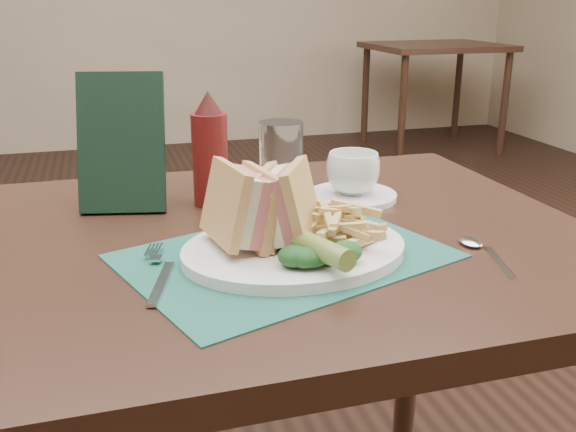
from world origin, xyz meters
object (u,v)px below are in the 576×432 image
object	(u,v)px
table_bg_right	(432,97)
saucer	(352,196)
placemat	(285,256)
check_presenter	(122,143)
drinking_glass	(281,160)
coffee_cup	(353,173)
ketchup_bottle	(210,149)
sandwich_half_b	(271,202)
plate	(294,250)
sandwich_half_a	(225,207)

from	to	relation	value
table_bg_right	saucer	bearing A→B (deg)	-120.84
placemat	check_presenter	distance (m)	0.35
saucer	drinking_glass	distance (m)	0.13
coffee_cup	ketchup_bottle	size ratio (longest dim) A/B	0.48
table_bg_right	sandwich_half_b	size ratio (longest dim) A/B	8.43
placemat	plate	size ratio (longest dim) A/B	1.35
table_bg_right	sandwich_half_a	xyz separation A→B (m)	(-2.17, -3.41, 0.45)
check_presenter	sandwich_half_b	bearing A→B (deg)	-42.53
saucer	drinking_glass	size ratio (longest dim) A/B	1.15
placemat	sandwich_half_b	bearing A→B (deg)	126.20
placemat	saucer	bearing A→B (deg)	49.71
placemat	check_presenter	size ratio (longest dim) A/B	1.83
check_presenter	table_bg_right	bearing A→B (deg)	66.69
sandwich_half_a	coffee_cup	size ratio (longest dim) A/B	1.23
plate	saucer	size ratio (longest dim) A/B	2.00
placemat	coffee_cup	bearing A→B (deg)	49.71
sandwich_half_b	ketchup_bottle	xyz separation A→B (m)	(-0.04, 0.23, 0.02)
sandwich_half_a	coffee_cup	world-z (taller)	sandwich_half_a
check_presenter	saucer	bearing A→B (deg)	3.55
plate	drinking_glass	world-z (taller)	drinking_glass
sandwich_half_b	ketchup_bottle	bearing A→B (deg)	129.14
saucer	check_presenter	size ratio (longest dim) A/B	0.68
table_bg_right	check_presenter	bearing A→B (deg)	-125.97
drinking_glass	check_presenter	distance (m)	0.26
saucer	check_presenter	bearing A→B (deg)	170.89
sandwich_half_b	sandwich_half_a	bearing A→B (deg)	-144.07
placemat	drinking_glass	world-z (taller)	drinking_glass
table_bg_right	saucer	size ratio (longest dim) A/B	6.00
sandwich_half_b	saucer	size ratio (longest dim) A/B	0.71
sandwich_half_a	coffee_cup	xyz separation A→B (m)	(0.26, 0.20, -0.03)
plate	ketchup_bottle	xyz separation A→B (m)	(-0.07, 0.26, 0.08)
sandwich_half_a	saucer	world-z (taller)	sandwich_half_a
ketchup_bottle	placemat	bearing A→B (deg)	-78.01
saucer	check_presenter	xyz separation A→B (m)	(-0.37, 0.06, 0.10)
ketchup_bottle	coffee_cup	bearing A→B (deg)	-9.43
coffee_cup	check_presenter	distance (m)	0.38
drinking_glass	plate	bearing A→B (deg)	-101.99
placemat	table_bg_right	bearing A→B (deg)	58.50
plate	check_presenter	distance (m)	0.36
sandwich_half_a	check_presenter	bearing A→B (deg)	103.88
sandwich_half_b	coffee_cup	xyz separation A→B (m)	(0.19, 0.19, -0.03)
drinking_glass	ketchup_bottle	xyz separation A→B (m)	(-0.12, -0.00, 0.03)
table_bg_right	sandwich_half_a	distance (m)	4.07
plate	check_presenter	xyz separation A→B (m)	(-0.20, 0.28, 0.10)
plate	drinking_glass	size ratio (longest dim) A/B	2.31
sandwich_half_a	check_presenter	distance (m)	0.29
placemat	plate	bearing A→B (deg)	-17.44
plate	saucer	distance (m)	0.27
sandwich_half_a	saucer	xyz separation A→B (m)	(0.26, 0.20, -0.07)
coffee_cup	ketchup_bottle	bearing A→B (deg)	170.57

